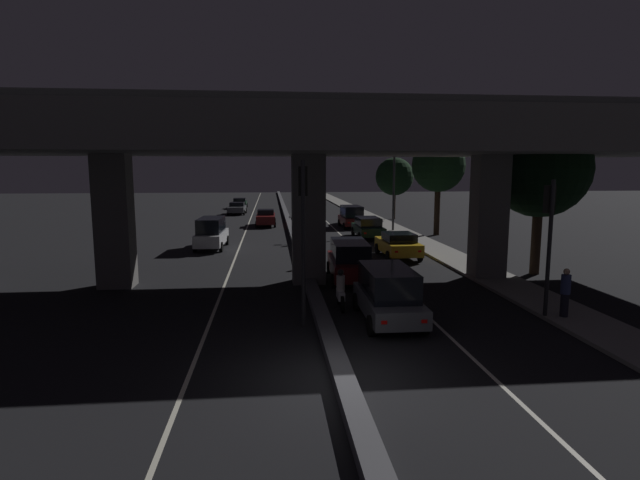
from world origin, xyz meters
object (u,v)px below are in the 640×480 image
car_white_lead_oncoming (211,233)px  pedestrian_on_sidewalk (565,292)px  traffic_light_left_of_median (303,215)px  street_lamp (389,178)px  motorcycle_red_filtering_far (303,235)px  motorcycle_white_filtering_near (341,292)px  motorcycle_black_filtering_mid (314,256)px  car_dark_red_fifth (352,216)px  traffic_light_right_of_median (549,225)px  car_dark_green_fourth_oncoming (240,203)px  car_grey_lead (388,293)px  car_dark_red_second_oncoming (266,218)px  car_dark_red_second (350,260)px  car_dark_blue_sixth (308,211)px  car_taxi_yellow_third (398,245)px  car_dark_green_fourth (368,227)px  car_grey_third_oncoming (237,208)px

car_white_lead_oncoming → pedestrian_on_sidewalk: size_ratio=2.74×
traffic_light_left_of_median → street_lamp: bearing=70.4°
motorcycle_red_filtering_far → motorcycle_white_filtering_near: bearing=-175.3°
motorcycle_black_filtering_mid → car_dark_red_fifth: bearing=-16.0°
traffic_light_left_of_median → pedestrian_on_sidewalk: bearing=-1.7°
traffic_light_right_of_median → car_dark_green_fourth_oncoming: bearing=105.0°
traffic_light_right_of_median → car_grey_lead: traffic_light_right_of_median is taller
traffic_light_left_of_median → car_dark_red_second_oncoming: (-1.50, 29.75, -2.97)m
car_dark_red_second → car_dark_green_fourth_oncoming: 44.91m
car_dark_blue_sixth → motorcycle_black_filtering_mid: car_dark_blue_sixth is taller
street_lamp → car_taxi_yellow_third: street_lamp is taller
car_taxi_yellow_third → car_dark_blue_sixth: bearing=7.8°
traffic_light_left_of_median → street_lamp: 25.92m
car_dark_green_fourth → car_white_lead_oncoming: (-11.23, -3.96, 0.23)m
car_dark_green_fourth → car_dark_red_second_oncoming: bearing=41.3°
car_dark_red_fifth → motorcycle_black_filtering_mid: size_ratio=2.32×
car_dark_red_second_oncoming → motorcycle_black_filtering_mid: size_ratio=2.22×
car_dark_red_second → car_grey_third_oncoming: 36.07m
car_grey_lead → traffic_light_left_of_median: bearing=94.5°
car_white_lead_oncoming → car_dark_red_fifth: bearing=137.1°
car_grey_lead → motorcycle_red_filtering_far: size_ratio=2.29×
street_lamp → car_grey_lead: 25.11m
car_grey_lead → motorcycle_black_filtering_mid: car_grey_lead is taller
traffic_light_left_of_median → car_dark_red_fifth: bearing=77.5°
car_grey_lead → traffic_light_right_of_median: bearing=-91.6°
car_taxi_yellow_third → motorcycle_red_filtering_far: 7.95m
traffic_light_left_of_median → traffic_light_right_of_median: size_ratio=1.13×
car_dark_green_fourth → street_lamp: bearing=-34.2°
car_dark_green_fourth_oncoming → pedestrian_on_sidewalk: pedestrian_on_sidewalk is taller
traffic_light_right_of_median → motorcycle_black_filtering_mid: size_ratio=2.56×
traffic_light_right_of_median → motorcycle_white_filtering_near: bearing=164.3°
motorcycle_black_filtering_mid → car_dark_green_fourth: bearing=-25.6°
car_white_lead_oncoming → car_dark_blue_sixth: bearing=159.8°
car_grey_lead → motorcycle_red_filtering_far: bearing=5.9°
car_dark_red_second_oncoming → traffic_light_right_of_median: bearing=18.7°
traffic_light_left_of_median → car_dark_green_fourth_oncoming: size_ratio=1.29×
car_grey_lead → car_white_lead_oncoming: car_white_lead_oncoming is taller
car_dark_red_second → motorcycle_white_filtering_near: (-1.10, -4.75, -0.34)m
street_lamp → car_dark_blue_sixth: size_ratio=1.63×
street_lamp → car_dark_green_fourth_oncoming: size_ratio=1.72×
car_dark_green_fourth → pedestrian_on_sidewalk: pedestrian_on_sidewalk is taller
car_dark_red_second_oncoming → car_dark_green_fourth_oncoming: size_ratio=0.99×
car_taxi_yellow_third → car_dark_red_second_oncoming: car_dark_red_second_oncoming is taller
car_grey_lead → motorcycle_black_filtering_mid: (-1.70, 9.88, -0.39)m
pedestrian_on_sidewalk → motorcycle_red_filtering_far: bearing=112.9°
car_dark_red_second → car_taxi_yellow_third: 6.85m
car_grey_lead → car_dark_red_second: 6.50m
motorcycle_white_filtering_near → motorcycle_black_filtering_mid: 8.14m
motorcycle_white_filtering_near → motorcycle_black_filtering_mid: size_ratio=0.96×
motorcycle_black_filtering_mid → car_grey_third_oncoming: bearing=10.5°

